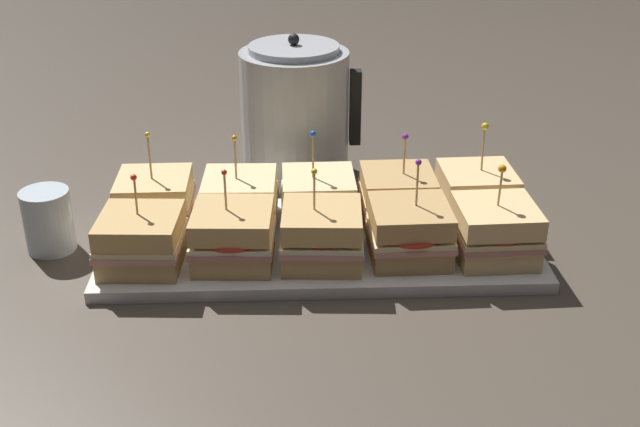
{
  "coord_description": "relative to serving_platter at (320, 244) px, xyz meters",
  "views": [
    {
      "loc": [
        -0.04,
        -1.07,
        0.6
      ],
      "look_at": [
        0.0,
        0.0,
        0.06
      ],
      "focal_mm": 45.0,
      "sensor_mm": 36.0,
      "label": 1
    }
  ],
  "objects": [
    {
      "name": "ground_plane",
      "position": [
        0.0,
        0.0,
        -0.01
      ],
      "size": [
        6.0,
        6.0,
        0.0
      ],
      "primitive_type": "plane",
      "color": "#4C4238"
    },
    {
      "name": "serving_platter",
      "position": [
        0.0,
        0.0,
        0.0
      ],
      "size": [
        0.65,
        0.29,
        0.02
      ],
      "color": "white",
      "rests_on": "ground_plane"
    },
    {
      "name": "sandwich_front_far_left",
      "position": [
        -0.26,
        -0.07,
        0.05
      ],
      "size": [
        0.12,
        0.12,
        0.14
      ],
      "color": "tan",
      "rests_on": "serving_platter"
    },
    {
      "name": "sandwich_front_left",
      "position": [
        -0.13,
        -0.06,
        0.05
      ],
      "size": [
        0.12,
        0.12,
        0.14
      ],
      "color": "tan",
      "rests_on": "serving_platter"
    },
    {
      "name": "sandwich_front_center",
      "position": [
        -0.0,
        -0.07,
        0.05
      ],
      "size": [
        0.12,
        0.12,
        0.14
      ],
      "color": "tan",
      "rests_on": "serving_platter"
    },
    {
      "name": "sandwich_front_right",
      "position": [
        0.13,
        -0.06,
        0.05
      ],
      "size": [
        0.12,
        0.12,
        0.15
      ],
      "color": "tan",
      "rests_on": "serving_platter"
    },
    {
      "name": "sandwich_front_far_right",
      "position": [
        0.25,
        -0.06,
        0.05
      ],
      "size": [
        0.12,
        0.12,
        0.14
      ],
      "color": "#DBB77A",
      "rests_on": "serving_platter"
    },
    {
      "name": "sandwich_back_far_left",
      "position": [
        -0.26,
        0.07,
        0.05
      ],
      "size": [
        0.12,
        0.12,
        0.15
      ],
      "color": "#DBB77A",
      "rests_on": "serving_platter"
    },
    {
      "name": "sandwich_back_left",
      "position": [
        -0.12,
        0.06,
        0.05
      ],
      "size": [
        0.12,
        0.12,
        0.15
      ],
      "color": "beige",
      "rests_on": "serving_platter"
    },
    {
      "name": "sandwich_back_center",
      "position": [
        0.0,
        0.06,
        0.05
      ],
      "size": [
        0.12,
        0.12,
        0.15
      ],
      "color": "beige",
      "rests_on": "serving_platter"
    },
    {
      "name": "sandwich_back_right",
      "position": [
        0.13,
        0.07,
        0.05
      ],
      "size": [
        0.12,
        0.12,
        0.14
      ],
      "color": "tan",
      "rests_on": "serving_platter"
    },
    {
      "name": "sandwich_back_far_right",
      "position": [
        0.25,
        0.06,
        0.05
      ],
      "size": [
        0.12,
        0.12,
        0.16
      ],
      "color": "#DBB77A",
      "rests_on": "serving_platter"
    },
    {
      "name": "kettle_steel",
      "position": [
        -0.03,
        0.29,
        0.11
      ],
      "size": [
        0.22,
        0.19,
        0.26
      ],
      "color": "#B7BABF",
      "rests_on": "ground_plane"
    },
    {
      "name": "drinking_glass",
      "position": [
        -0.41,
        0.02,
        0.04
      ],
      "size": [
        0.07,
        0.07,
        0.1
      ],
      "color": "silver",
      "rests_on": "ground_plane"
    }
  ]
}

